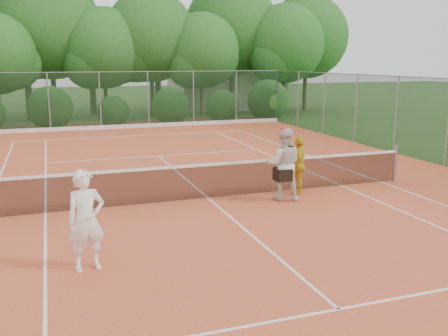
{
  "coord_description": "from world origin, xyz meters",
  "views": [
    {
      "loc": [
        -3.84,
        -12.24,
        3.64
      ],
      "look_at": [
        0.02,
        -1.2,
        1.1
      ],
      "focal_mm": 40.0,
      "sensor_mm": 36.0,
      "label": 1
    }
  ],
  "objects_px": {
    "player_yellow": "(299,165)",
    "player_white": "(86,221)",
    "player_center_grp": "(284,164)",
    "ball_hopper": "(283,175)"
  },
  "relations": [
    {
      "from": "player_white",
      "to": "ball_hopper",
      "type": "xyz_separation_m",
      "value": [
        5.12,
        2.79,
        -0.19
      ]
    },
    {
      "from": "player_center_grp",
      "to": "ball_hopper",
      "type": "bearing_deg",
      "value": -121.19
    },
    {
      "from": "player_center_grp",
      "to": "player_white",
      "type": "bearing_deg",
      "value": -150.52
    },
    {
      "from": "player_center_grp",
      "to": "player_yellow",
      "type": "distance_m",
      "value": 0.8
    },
    {
      "from": "player_center_grp",
      "to": "player_yellow",
      "type": "xyz_separation_m",
      "value": [
        0.66,
        0.41,
        -0.16
      ]
    },
    {
      "from": "player_white",
      "to": "player_yellow",
      "type": "distance_m",
      "value": 6.77
    },
    {
      "from": "player_yellow",
      "to": "player_white",
      "type": "bearing_deg",
      "value": -31.06
    },
    {
      "from": "player_white",
      "to": "player_center_grp",
      "type": "xyz_separation_m",
      "value": [
        5.21,
        2.95,
        0.06
      ]
    },
    {
      "from": "player_yellow",
      "to": "ball_hopper",
      "type": "relative_size",
      "value": 1.79
    },
    {
      "from": "player_yellow",
      "to": "ball_hopper",
      "type": "height_order",
      "value": "player_yellow"
    }
  ]
}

